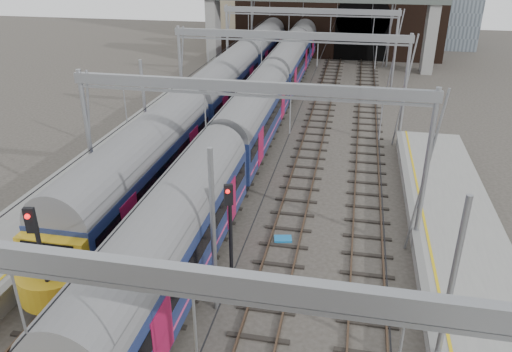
% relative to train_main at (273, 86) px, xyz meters
% --- Properties ---
extents(ground, '(160.00, 160.00, 0.00)m').
position_rel_train_main_xyz_m(ground, '(2.00, -27.16, -2.52)').
color(ground, '#38332D').
rests_on(ground, ground).
extents(platform_left, '(4.32, 55.00, 1.12)m').
position_rel_train_main_xyz_m(platform_left, '(-8.18, -24.66, -1.97)').
color(platform_left, gray).
rests_on(platform_left, ground).
extents(tracks, '(14.40, 80.00, 0.22)m').
position_rel_train_main_xyz_m(tracks, '(2.00, -12.16, -2.50)').
color(tracks, '#4C3828').
rests_on(tracks, ground).
extents(overhead_line, '(16.80, 80.00, 8.00)m').
position_rel_train_main_xyz_m(overhead_line, '(2.00, -5.68, 4.05)').
color(overhead_line, gray).
rests_on(overhead_line, ground).
extents(retaining_wall, '(28.00, 2.75, 9.00)m').
position_rel_train_main_xyz_m(retaining_wall, '(3.40, 24.77, 1.81)').
color(retaining_wall, black).
rests_on(retaining_wall, ground).
extents(overbridge, '(28.00, 3.00, 9.25)m').
position_rel_train_main_xyz_m(overbridge, '(2.00, 18.84, 4.75)').
color(overbridge, gray).
rests_on(overbridge, ground).
extents(train_main, '(2.86, 66.03, 4.89)m').
position_rel_train_main_xyz_m(train_main, '(0.00, 0.00, 0.00)').
color(train_main, black).
rests_on(train_main, ground).
extents(train_second, '(2.92, 50.65, 4.98)m').
position_rel_train_main_xyz_m(train_second, '(-4.00, -1.41, 0.04)').
color(train_second, black).
rests_on(train_second, ground).
extents(signal_near_left, '(0.40, 0.48, 5.29)m').
position_rel_train_main_xyz_m(signal_near_left, '(-3.77, -27.47, 0.78)').
color(signal_near_left, black).
rests_on(signal_near_left, ground).
extents(signal_near_centre, '(0.39, 0.47, 4.87)m').
position_rel_train_main_xyz_m(signal_near_centre, '(2.22, -23.54, 0.55)').
color(signal_near_centre, black).
rests_on(signal_near_centre, ground).
extents(equip_cover_b, '(0.97, 0.78, 0.10)m').
position_rel_train_main_xyz_m(equip_cover_b, '(3.88, -19.56, -2.47)').
color(equip_cover_b, '#1974BC').
rests_on(equip_cover_b, ground).
extents(equip_cover_c, '(0.91, 0.66, 0.10)m').
position_rel_train_main_xyz_m(equip_cover_c, '(4.45, -23.68, -2.47)').
color(equip_cover_c, '#1974BC').
rests_on(equip_cover_c, ground).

